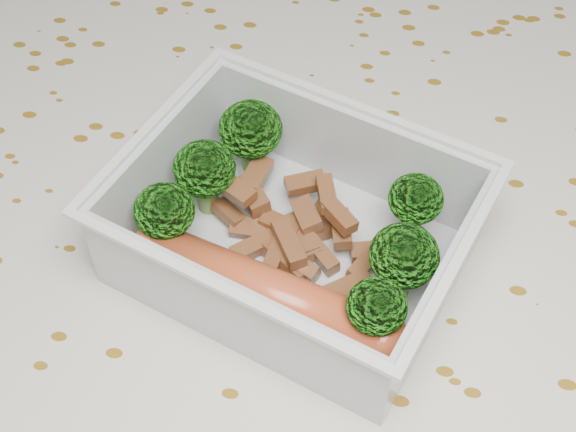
# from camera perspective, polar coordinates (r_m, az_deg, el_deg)

# --- Properties ---
(dining_table) EXTENTS (1.40, 0.90, 0.75)m
(dining_table) POSITION_cam_1_polar(r_m,az_deg,el_deg) (0.54, -0.66, -8.04)
(dining_table) COLOR brown
(dining_table) RESTS_ON ground
(tablecloth) EXTENTS (1.46, 0.96, 0.19)m
(tablecloth) POSITION_cam_1_polar(r_m,az_deg,el_deg) (0.50, -0.71, -5.13)
(tablecloth) COLOR beige
(tablecloth) RESTS_ON dining_table
(lunch_container) EXTENTS (0.23, 0.20, 0.07)m
(lunch_container) POSITION_cam_1_polar(r_m,az_deg,el_deg) (0.45, 0.39, -1.45)
(lunch_container) COLOR silver
(lunch_container) RESTS_ON tablecloth
(broccoli_florets) EXTENTS (0.17, 0.15, 0.05)m
(broccoli_florets) POSITION_cam_1_polar(r_m,az_deg,el_deg) (0.44, 0.28, 0.86)
(broccoli_florets) COLOR #608C3F
(broccoli_florets) RESTS_ON lunch_container
(meat_pile) EXTENTS (0.11, 0.09, 0.03)m
(meat_pile) POSITION_cam_1_polar(r_m,az_deg,el_deg) (0.46, 0.72, -1.01)
(meat_pile) COLOR brown
(meat_pile) RESTS_ON lunch_container
(sausage) EXTENTS (0.16, 0.07, 0.03)m
(sausage) POSITION_cam_1_polar(r_m,az_deg,el_deg) (0.43, -1.64, -5.49)
(sausage) COLOR #B94926
(sausage) RESTS_ON lunch_container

